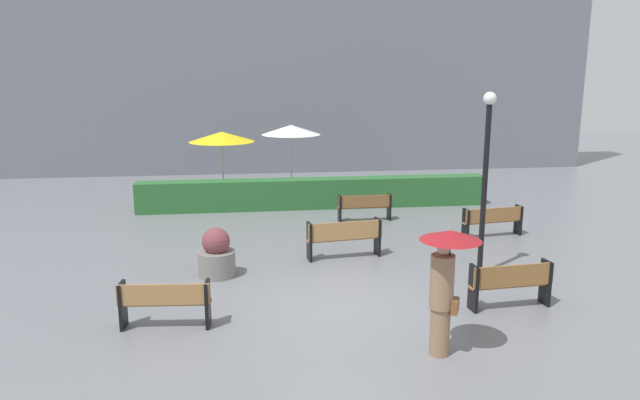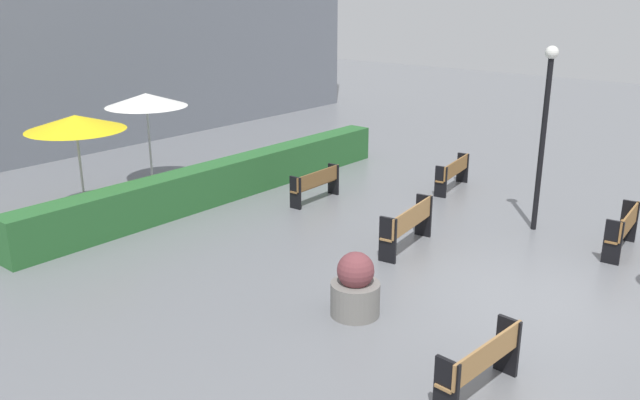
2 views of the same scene
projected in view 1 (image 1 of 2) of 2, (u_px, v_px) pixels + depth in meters
name	position (u px, v px, depth m)	size (l,w,h in m)	color
ground_plane	(339.00, 305.00, 11.58)	(60.00, 60.00, 0.00)	slate
bench_near_right	(511.00, 282.00, 11.30)	(1.66, 0.47, 0.90)	olive
bench_back_row	(365.00, 205.00, 17.94)	(1.68, 0.37, 0.82)	brown
bench_near_left	(165.00, 301.00, 10.42)	(1.64, 0.48, 0.86)	#9E7242
bench_mid_center	(344.00, 236.00, 14.35)	(1.88, 0.60, 0.94)	#9E7242
bench_far_right	(493.00, 219.00, 16.22)	(1.78, 0.57, 0.83)	olive
pedestrian_with_umbrella	(445.00, 275.00, 9.25)	(0.97, 0.97, 2.09)	#8C6B4C
planter_pot	(216.00, 255.00, 13.11)	(0.83, 0.83, 1.11)	slate
lamp_post	(486.00, 166.00, 12.78)	(0.28, 0.28, 4.06)	black
patio_umbrella_yellow	(222.00, 137.00, 20.47)	(2.28, 2.28, 2.43)	silver
patio_umbrella_white	(291.00, 130.00, 21.41)	(2.15, 2.15, 2.58)	silver
hedge_strip	(315.00, 193.00, 19.68)	(11.63, 0.70, 0.99)	#28602D
building_facade	(282.00, 38.00, 25.83)	(28.00, 1.20, 11.76)	slate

